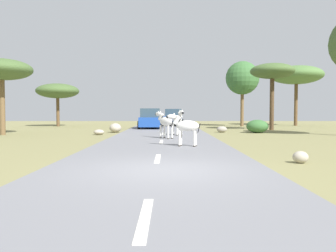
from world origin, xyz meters
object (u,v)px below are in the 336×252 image
(car_1, at_px, (174,118))
(bush_1, at_px, (258,126))
(rock_1, at_px, (223,129))
(tree_6, at_px, (273,72))
(rock_3, at_px, (116,128))
(tree_3, at_px, (243,78))
(tree_1, at_px, (298,75))
(zebra_2, at_px, (187,126))
(tree_0, at_px, (3,70))
(zebra_0, at_px, (179,120))
(car_0, at_px, (152,119))
(zebra_1, at_px, (166,122))
(rock_2, at_px, (302,157))
(tree_4, at_px, (59,91))

(car_1, height_order, bush_1, car_1)
(rock_1, bearing_deg, tree_6, 34.92)
(rock_1, distance_m, rock_3, 7.78)
(tree_3, height_order, rock_1, tree_3)
(car_1, xyz_separation_m, tree_1, (13.13, 0.76, 4.53))
(zebra_2, height_order, tree_6, tree_6)
(car_1, xyz_separation_m, tree_0, (-11.37, -13.60, 3.36))
(tree_1, bearing_deg, tree_3, -165.01)
(car_1, relative_size, rock_3, 4.95)
(zebra_0, bearing_deg, car_0, -93.83)
(tree_1, bearing_deg, car_1, -176.69)
(zebra_0, height_order, zebra_1, zebra_0)
(zebra_1, distance_m, rock_2, 9.68)
(car_1, bearing_deg, rock_2, 101.14)
(rock_1, height_order, rock_2, rock_1)
(zebra_1, relative_size, bush_1, 0.98)
(tree_4, xyz_separation_m, tree_6, (19.76, -6.71, 1.16))
(tree_3, relative_size, rock_3, 7.39)
(bush_1, height_order, rock_1, bush_1)
(zebra_1, height_order, zebra_2, zebra_1)
(rock_3, bearing_deg, tree_3, 41.66)
(rock_2, bearing_deg, tree_1, 69.77)
(zebra_0, height_order, tree_0, tree_0)
(tree_6, distance_m, rock_3, 13.54)
(tree_0, relative_size, bush_1, 3.15)
(tree_1, bearing_deg, rock_1, -129.75)
(tree_4, bearing_deg, zebra_0, -48.68)
(tree_3, height_order, tree_6, tree_3)
(zebra_0, height_order, tree_4, tree_4)
(tree_6, relative_size, rock_3, 6.08)
(tree_1, relative_size, tree_3, 0.96)
(zebra_1, height_order, tree_0, tree_0)
(tree_1, relative_size, rock_1, 8.54)
(tree_3, height_order, rock_2, tree_3)
(zebra_2, relative_size, rock_3, 1.65)
(zebra_0, height_order, car_0, car_0)
(zebra_0, bearing_deg, tree_3, -134.75)
(tree_4, bearing_deg, rock_2, -58.38)
(car_0, xyz_separation_m, tree_0, (-9.25, -7.78, 3.36))
(zebra_1, height_order, rock_2, zebra_1)
(rock_3, bearing_deg, tree_4, 126.50)
(tree_1, bearing_deg, rock_3, -146.06)
(zebra_1, bearing_deg, rock_3, 84.25)
(rock_1, bearing_deg, zebra_0, -133.09)
(rock_1, bearing_deg, rock_2, -89.94)
(tree_3, bearing_deg, rock_2, -98.34)
(tree_3, xyz_separation_m, tree_6, (0.94, -6.90, -0.16))
(zebra_1, bearing_deg, zebra_2, -115.54)
(tree_4, distance_m, bush_1, 20.68)
(zebra_2, bearing_deg, tree_6, -13.88)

